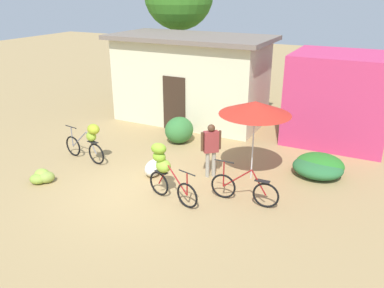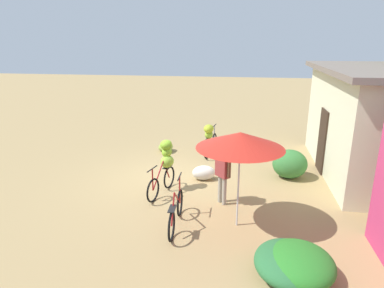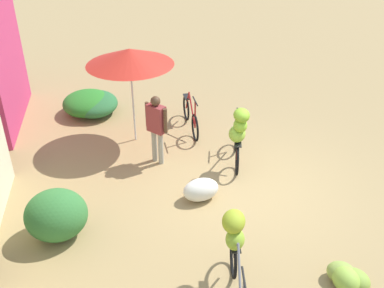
# 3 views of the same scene
# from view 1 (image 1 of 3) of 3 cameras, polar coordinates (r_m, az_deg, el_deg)

# --- Properties ---
(ground_plane) EXTENTS (60.00, 60.00, 0.00)m
(ground_plane) POSITION_cam_1_polar(r_m,az_deg,el_deg) (10.43, -7.77, -6.89)
(ground_plane) COLOR #A18554
(building_low) EXTENTS (6.09, 3.11, 3.31)m
(building_low) POSITION_cam_1_polar(r_m,az_deg,el_deg) (15.43, -0.20, 9.43)
(building_low) COLOR beige
(building_low) RESTS_ON ground
(shop_pink) EXTENTS (3.20, 2.80, 2.98)m
(shop_pink) POSITION_cam_1_polar(r_m,az_deg,el_deg) (14.24, 20.50, 6.24)
(shop_pink) COLOR #C53565
(shop_pink) RESTS_ON ground
(hedge_bush_front_left) EXTENTS (0.94, 1.04, 0.89)m
(hedge_bush_front_left) POSITION_cam_1_polar(r_m,az_deg,el_deg) (13.42, -1.87, 2.04)
(hedge_bush_front_left) COLOR #347335
(hedge_bush_front_left) RESTS_ON ground
(hedge_bush_front_right) EXTENTS (1.39, 1.21, 0.52)m
(hedge_bush_front_right) POSITION_cam_1_polar(r_m,az_deg,el_deg) (11.59, 17.72, -3.29)
(hedge_bush_front_right) COLOR #2A6836
(hedge_bush_front_right) RESTS_ON ground
(hedge_bush_mid) EXTENTS (1.34, 1.29, 0.58)m
(hedge_bush_mid) POSITION_cam_1_polar(r_m,az_deg,el_deg) (11.73, 17.98, -2.88)
(hedge_bush_mid) COLOR #2A7A26
(hedge_bush_mid) RESTS_ON ground
(market_umbrella) EXTENTS (1.91, 1.91, 2.22)m
(market_umbrella) POSITION_cam_1_polar(r_m,az_deg,el_deg) (10.43, 9.12, 5.19)
(market_umbrella) COLOR beige
(market_umbrella) RESTS_ON ground
(bicycle_leftmost) EXTENTS (1.71, 0.46, 1.24)m
(bicycle_leftmost) POSITION_cam_1_polar(r_m,az_deg,el_deg) (12.18, -14.65, 0.71)
(bicycle_leftmost) COLOR black
(bicycle_leftmost) RESTS_ON ground
(bicycle_near_pile) EXTENTS (1.56, 0.55, 1.45)m
(bicycle_near_pile) POSITION_cam_1_polar(r_m,az_deg,el_deg) (9.72, -4.01, -3.36)
(bicycle_near_pile) COLOR black
(bicycle_near_pile) RESTS_ON ground
(bicycle_center_loaded) EXTENTS (1.74, 0.15, 1.02)m
(bicycle_center_loaded) POSITION_cam_1_polar(r_m,az_deg,el_deg) (9.78, 7.52, -6.52)
(bicycle_center_loaded) COLOR black
(bicycle_center_loaded) RESTS_ON ground
(banana_pile_on_ground) EXTENTS (0.71, 0.70, 0.36)m
(banana_pile_on_ground) POSITION_cam_1_polar(r_m,az_deg,el_deg) (11.52, -20.84, -4.47)
(banana_pile_on_ground) COLOR #93B940
(banana_pile_on_ground) RESTS_ON ground
(produce_sack) EXTENTS (0.56, 0.77, 0.44)m
(produce_sack) POSITION_cam_1_polar(r_m,az_deg,el_deg) (11.18, -5.62, -3.47)
(produce_sack) COLOR silver
(produce_sack) RESTS_ON ground
(person_vendor) EXTENTS (0.45, 0.42, 1.55)m
(person_vendor) POSITION_cam_1_polar(r_m,az_deg,el_deg) (10.78, 2.76, -0.20)
(person_vendor) COLOR gray
(person_vendor) RESTS_ON ground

